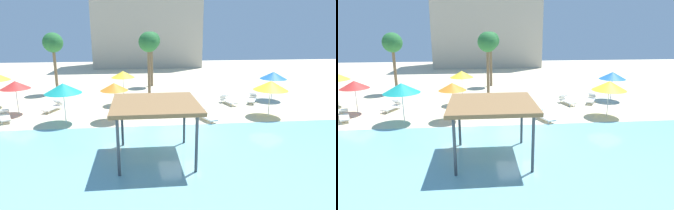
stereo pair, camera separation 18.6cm
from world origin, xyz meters
The scene contains 19 objects.
ground_plane centered at (0.00, 0.00, 0.00)m, with size 80.00×80.00×0.00m, color beige.
lagoon_water centered at (0.00, -5.25, 0.02)m, with size 44.00×13.50×0.04m, color #7AB7C1.
shade_pavilion centered at (-1.68, -3.27, 2.70)m, with size 4.09×4.09×2.88m.
beach_umbrella_red_0 centered at (-11.49, 5.47, 2.21)m, with size 2.12×2.12×2.51m.
beach_umbrella_orange_2 centered at (-4.11, 3.18, 2.38)m, with size 1.91×1.91×2.65m.
beach_umbrella_yellow_4 centered at (7.08, 3.05, 2.27)m, with size 2.47×2.47×2.61m.
beach_umbrella_blue_5 centered at (9.49, 7.69, 2.22)m, with size 2.33×2.33×2.55m.
beach_umbrella_yellow_6 centered at (-3.69, 7.54, 2.56)m, with size 1.96×1.96×2.83m.
beach_umbrella_teal_7 centered at (-7.42, 2.85, 2.41)m, with size 2.44×2.44×2.75m.
lounge_chair_1 centered at (-9.07, 6.06, 0.33)m, with size 1.28×1.98×0.74m.
lounge_chair_2 centered at (7.38, 6.93, 0.33)m, with size 1.43×1.95×0.74m.
lounge_chair_3 centered at (-11.77, 3.82, 0.33)m, with size 1.35×1.97×0.74m.
lounge_chair_4 centered at (2.21, 2.44, 0.33)m, with size 1.24×1.99×0.74m.
lounge_chair_5 centered at (5.12, 6.70, 0.33)m, with size 1.10×1.99×0.74m.
lounge_chair_6 centered at (-1.71, 6.92, 0.33)m, with size 1.24×1.99×0.74m.
palm_tree_0 centered at (-1.37, 11.13, 4.88)m, with size 1.90×1.90×5.96m.
palm_tree_1 centered at (-0.90, 15.27, 4.84)m, with size 1.90×1.90×5.92m.
palm_tree_2 centered at (-10.47, 12.69, 4.80)m, with size 1.90×1.90×5.88m.
hotel_block_0 centered at (-0.73, 33.48, 8.48)m, with size 17.24×8.46×16.97m, color #B2A893.
Camera 1 is at (-2.46, -16.52, 6.29)m, focal length 30.85 mm.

